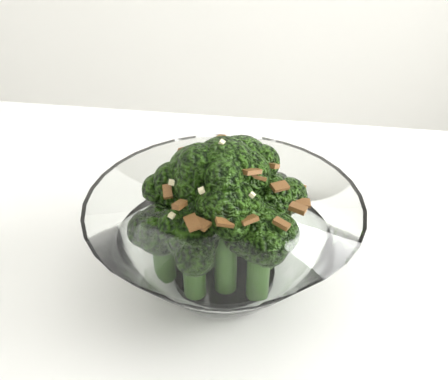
{
  "coord_description": "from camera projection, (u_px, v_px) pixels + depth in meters",
  "views": [
    {
      "loc": [
        -0.06,
        -0.21,
        1.1
      ],
      "look_at": [
        -0.04,
        0.15,
        0.85
      ],
      "focal_mm": 40.0,
      "sensor_mm": 36.0,
      "label": 1
    }
  ],
  "objects": [
    {
      "name": "table",
      "position": [
        239.0,
        358.0,
        0.49
      ],
      "size": [
        1.34,
        1.03,
        0.75
      ],
      "color": "white",
      "rests_on": "ground"
    },
    {
      "name": "broccoli_dish",
      "position": [
        224.0,
        229.0,
        0.46
      ],
      "size": [
        0.25,
        0.25,
        0.16
      ],
      "color": "white",
      "rests_on": "table"
    }
  ]
}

